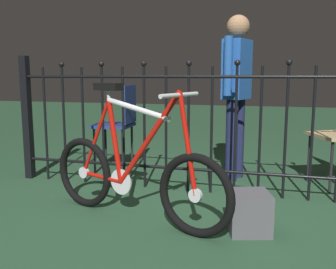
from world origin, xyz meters
name	(u,v)px	position (x,y,z in m)	size (l,w,h in m)	color
ground_plane	(183,218)	(0.00, 0.00, 0.00)	(20.00, 20.00, 0.00)	#264930
iron_fence	(191,124)	(-0.07, 0.62, 0.58)	(3.38, 0.07, 1.16)	black
bicycle	(133,175)	(-0.31, -0.12, 0.32)	(1.42, 0.58, 0.93)	black
chair_navy	(120,119)	(-0.91, 1.09, 0.54)	(0.40, 0.39, 0.88)	black
person_visitor	(237,85)	(0.25, 1.11, 0.89)	(0.26, 0.46, 1.52)	#191E3F
display_crate	(249,212)	(0.45, -0.12, 0.13)	(0.25, 0.25, 0.26)	#4C4C51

